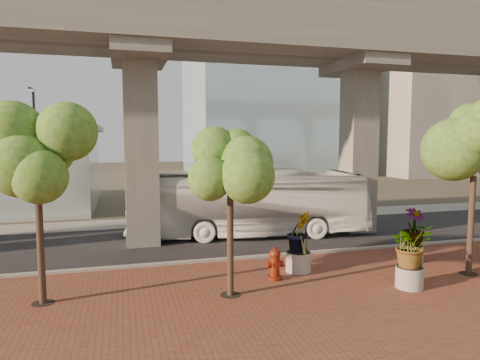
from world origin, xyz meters
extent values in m
plane|color=#3C362B|center=(0.00, 0.00, 0.00)|extent=(160.00, 160.00, 0.00)
cube|color=brown|center=(0.00, -8.00, 0.03)|extent=(70.00, 13.00, 0.06)
cube|color=black|center=(0.00, 2.00, 0.02)|extent=(90.00, 8.00, 0.04)
cube|color=gray|center=(0.00, -2.00, 0.08)|extent=(70.00, 0.25, 0.16)
cube|color=gray|center=(0.00, 7.50, 0.03)|extent=(90.00, 3.00, 0.06)
cube|color=gray|center=(0.00, 0.40, 10.50)|extent=(72.00, 2.40, 1.80)
cube|color=gray|center=(0.00, 3.60, 10.50)|extent=(72.00, 2.40, 1.80)
cube|color=gray|center=(0.00, 4.70, 11.90)|extent=(72.00, 0.12, 1.00)
cube|color=#AAA599|center=(38.00, 36.00, 12.00)|extent=(18.00, 16.00, 24.00)
imported|color=white|center=(-0.36, 2.39, 1.79)|extent=(13.15, 4.59, 3.59)
cylinder|color=maroon|center=(-1.52, -4.92, 0.12)|extent=(0.55, 0.55, 0.12)
cylinder|color=maroon|center=(-1.52, -4.92, 0.56)|extent=(0.37, 0.37, 0.89)
sphere|color=maroon|center=(-1.52, -4.92, 1.01)|extent=(0.43, 0.43, 0.43)
cylinder|color=maroon|center=(-1.52, -4.92, 1.21)|extent=(0.12, 0.12, 0.15)
cylinder|color=maroon|center=(-1.52, -4.92, 0.64)|extent=(0.61, 0.24, 0.24)
cylinder|color=#9B978C|center=(2.74, -7.04, 0.43)|extent=(0.95, 0.95, 0.74)
imported|color=#325D18|center=(2.74, -7.04, 1.59)|extent=(2.11, 2.11, 1.58)
cylinder|color=#9D968E|center=(5.00, -4.26, 0.40)|extent=(0.87, 0.87, 0.68)
imported|color=#325D18|center=(5.00, -4.26, 1.54)|extent=(2.13, 2.13, 1.60)
cylinder|color=gray|center=(-0.29, -4.27, 0.45)|extent=(0.99, 0.99, 0.77)
imported|color=#325D18|center=(-0.29, -4.27, 1.66)|extent=(2.20, 2.20, 1.65)
cylinder|color=#413125|center=(-9.46, -5.16, 1.89)|extent=(0.22, 0.22, 3.67)
cylinder|color=black|center=(-9.46, -5.16, 0.07)|extent=(0.70, 0.70, 0.01)
cylinder|color=#413125|center=(-3.51, -6.06, 1.84)|extent=(0.22, 0.22, 3.56)
cylinder|color=black|center=(-3.51, -6.06, 0.07)|extent=(0.70, 0.70, 0.01)
cylinder|color=#413125|center=(5.97, -6.33, 1.97)|extent=(0.22, 0.22, 3.82)
cylinder|color=black|center=(5.97, -6.33, 0.07)|extent=(0.70, 0.70, 0.01)
cylinder|color=#333238|center=(-11.62, 6.92, 4.01)|extent=(0.14, 0.14, 7.95)
cube|color=#333238|center=(-11.62, 6.42, 7.99)|extent=(0.15, 0.99, 0.15)
cube|color=silver|center=(-11.62, 5.93, 7.89)|extent=(0.40, 0.20, 0.12)
cylinder|color=#2B2B30|center=(7.68, 6.98, 3.93)|extent=(0.14, 0.14, 7.77)
cube|color=#2B2B30|center=(7.68, 6.49, 7.81)|extent=(0.15, 0.97, 0.15)
cube|color=silver|center=(7.68, 6.01, 7.72)|extent=(0.39, 0.19, 0.12)
camera|label=1|loc=(-6.91, -19.56, 5.29)|focal=32.00mm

